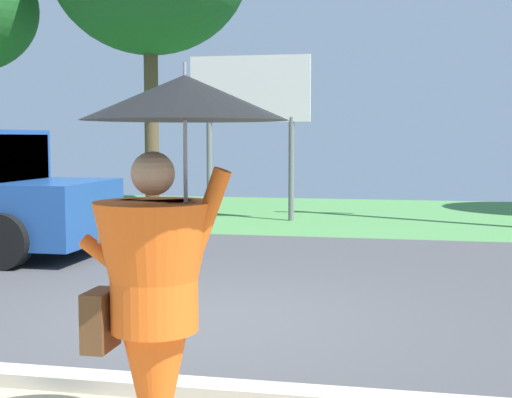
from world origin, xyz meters
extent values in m
cube|color=#424244|center=(0.00, 2.00, -0.05)|extent=(40.00, 8.00, 0.10)
cube|color=#498345|center=(0.00, 10.00, -0.05)|extent=(40.00, 8.00, 0.10)
cube|color=#B2AD9E|center=(0.00, -2.00, 0.05)|extent=(40.00, 0.24, 0.10)
cone|color=#E55B19|center=(0.70, -3.23, 0.73)|extent=(0.60, 0.60, 1.45)
cylinder|color=#E55B19|center=(0.70, -3.23, 1.12)|extent=(0.44, 0.44, 0.65)
sphere|color=tan|center=(0.70, -3.23, 1.59)|extent=(0.22, 0.22, 0.22)
cylinder|color=#E55B19|center=(0.98, -3.23, 1.40)|extent=(0.24, 0.09, 0.45)
cylinder|color=#E55B19|center=(0.44, -3.21, 1.16)|extent=(0.29, 0.08, 0.24)
cylinder|color=gray|center=(0.87, -3.23, 1.62)|extent=(0.02, 0.02, 0.75)
cone|color=black|center=(0.87, -3.23, 1.96)|extent=(1.02, 1.02, 0.22)
cylinder|color=gray|center=(0.87, -3.23, 2.08)|extent=(0.02, 0.02, 0.10)
cube|color=#B7B7BC|center=(0.40, -3.18, 1.25)|extent=(0.02, 0.11, 0.16)
cube|color=brown|center=(0.43, -3.28, 0.85)|extent=(0.12, 0.24, 0.30)
cube|color=#2D3842|center=(-3.67, 3.04, 1.43)|extent=(0.10, 1.70, 0.77)
cylinder|color=black|center=(-3.32, 4.04, 0.38)|extent=(0.76, 0.28, 0.76)
cylinder|color=black|center=(-3.32, 2.04, 0.38)|extent=(0.76, 0.28, 0.76)
cylinder|color=slate|center=(-2.21, 8.41, 1.10)|extent=(0.12, 0.12, 2.20)
cylinder|color=slate|center=(-0.41, 8.41, 1.10)|extent=(0.12, 0.12, 2.20)
cube|color=silver|center=(-1.31, 8.41, 2.80)|extent=(2.60, 0.10, 1.40)
cylinder|color=brown|center=(-4.39, 10.81, 2.27)|extent=(0.36, 0.36, 4.54)
camera|label=1|loc=(1.91, -6.57, 1.77)|focal=50.11mm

